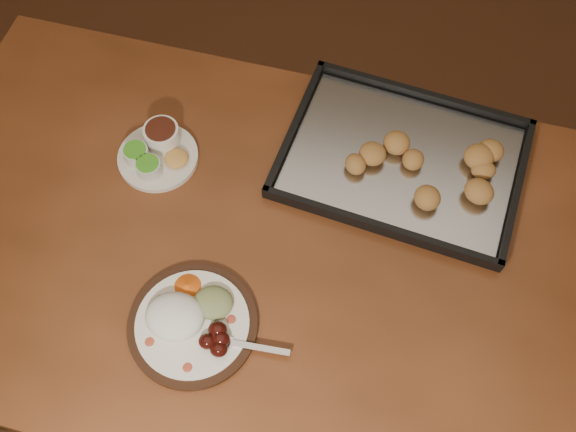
# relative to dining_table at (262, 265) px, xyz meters

# --- Properties ---
(ground) EXTENTS (4.00, 4.00, 0.00)m
(ground) POSITION_rel_dining_table_xyz_m (-0.08, 0.28, -0.65)
(ground) COLOR #56301D
(ground) RESTS_ON ground
(dining_table) EXTENTS (1.56, 1.01, 0.75)m
(dining_table) POSITION_rel_dining_table_xyz_m (0.00, 0.00, 0.00)
(dining_table) COLOR brown
(dining_table) RESTS_ON ground
(dinner_plate) EXTENTS (0.31, 0.24, 0.06)m
(dinner_plate) POSITION_rel_dining_table_xyz_m (-0.09, -0.18, 0.11)
(dinner_plate) COLOR black
(dinner_plate) RESTS_ON dining_table
(condiment_saucer) EXTENTS (0.17, 0.17, 0.06)m
(condiment_saucer) POSITION_rel_dining_table_xyz_m (-0.26, 0.17, 0.12)
(condiment_saucer) COLOR silver
(condiment_saucer) RESTS_ON dining_table
(baking_tray) EXTENTS (0.55, 0.44, 0.05)m
(baking_tray) POSITION_rel_dining_table_xyz_m (0.26, 0.25, 0.11)
(baking_tray) COLOR black
(baking_tray) RESTS_ON dining_table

